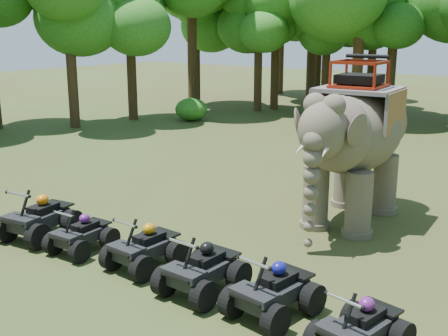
{
  "coord_description": "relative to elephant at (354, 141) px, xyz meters",
  "views": [
    {
      "loc": [
        8.24,
        -9.68,
        5.36
      ],
      "look_at": [
        0.0,
        1.2,
        1.9
      ],
      "focal_mm": 45.0,
      "sensor_mm": 36.0,
      "label": 1
    }
  ],
  "objects": [
    {
      "name": "tree_30",
      "position": [
        -13.97,
        16.11,
        1.34
      ],
      "size": [
        5.09,
        5.09,
        7.26
      ],
      "primitive_type": null,
      "color": "#195114",
      "rests_on": "ground"
    },
    {
      "name": "tree_42",
      "position": [
        -12.64,
        20.68,
        2.56
      ],
      "size": [
        6.79,
        6.79,
        9.7
      ],
      "primitive_type": null,
      "color": "#195114",
      "rests_on": "ground"
    },
    {
      "name": "tree_32",
      "position": [
        -5.93,
        18.04,
        1.79
      ],
      "size": [
        5.7,
        5.7,
        8.15
      ],
      "primitive_type": null,
      "color": "#195114",
      "rests_on": "ground"
    },
    {
      "name": "atv_0",
      "position": [
        -5.85,
        -6.19,
        -1.6
      ],
      "size": [
        1.62,
        2.05,
        1.38
      ],
      "primitive_type": null,
      "rotation": [
        0.0,
        0.0,
        0.15
      ],
      "color": "black",
      "rests_on": "ground"
    },
    {
      "name": "atv_2",
      "position": [
        -2.32,
        -5.88,
        -1.66
      ],
      "size": [
        1.3,
        1.74,
        1.26
      ],
      "primitive_type": null,
      "rotation": [
        0.0,
        0.0,
        -0.04
      ],
      "color": "black",
      "rests_on": "ground"
    },
    {
      "name": "tree_31",
      "position": [
        -10.44,
        18.61,
        1.41
      ],
      "size": [
        5.18,
        5.18,
        7.39
      ],
      "primitive_type": null,
      "color": "#195114",
      "rests_on": "ground"
    },
    {
      "name": "tree_29",
      "position": [
        -17.14,
        13.34,
        2.68
      ],
      "size": [
        6.95,
        6.95,
        9.93
      ],
      "primitive_type": null,
      "color": "#195114",
      "rests_on": "ground"
    },
    {
      "name": "tree_40",
      "position": [
        -14.05,
        24.34,
        1.93
      ],
      "size": [
        5.9,
        5.9,
        8.43
      ],
      "primitive_type": null,
      "color": "#195114",
      "rests_on": "ground"
    },
    {
      "name": "atv_1",
      "position": [
        -4.23,
        -6.14,
        -1.72
      ],
      "size": [
        1.23,
        1.61,
        1.14
      ],
      "primitive_type": null,
      "rotation": [
        0.0,
        0.0,
        0.07
      ],
      "color": "black",
      "rests_on": "ground"
    },
    {
      "name": "tree_44",
      "position": [
        -10.69,
        24.1,
        1.28
      ],
      "size": [
        5.0,
        5.0,
        7.14
      ],
      "primitive_type": null,
      "color": "#195114",
      "rests_on": "ground"
    },
    {
      "name": "atv_5",
      "position": [
        3.03,
        -6.2,
        -1.69
      ],
      "size": [
        1.44,
        1.8,
        1.21
      ],
      "primitive_type": null,
      "rotation": [
        0.0,
        0.0,
        -0.17
      ],
      "color": "black",
      "rests_on": "ground"
    },
    {
      "name": "atv_4",
      "position": [
        1.18,
        -5.98,
        -1.64
      ],
      "size": [
        1.47,
        1.88,
        1.29
      ],
      "primitive_type": null,
      "rotation": [
        0.0,
        0.0,
        -0.12
      ],
      "color": "black",
      "rests_on": "ground"
    },
    {
      "name": "tree_28",
      "position": [
        -17.88,
        8.75,
        1.79
      ],
      "size": [
        5.71,
        5.71,
        8.16
      ],
      "primitive_type": null,
      "color": "#195114",
      "rests_on": "ground"
    },
    {
      "name": "tree_41",
      "position": [
        -19.33,
        16.33,
        1.81
      ],
      "size": [
        5.74,
        5.74,
        8.2
      ],
      "primitive_type": null,
      "color": "#195114",
      "rests_on": "ground"
    },
    {
      "name": "tree_37",
      "position": [
        -17.9,
        25.23,
        2.03
      ],
      "size": [
        6.05,
        6.05,
        8.64
      ],
      "primitive_type": null,
      "color": "#195114",
      "rests_on": "ground"
    },
    {
      "name": "tree_34",
      "position": [
        -13.45,
        17.29,
        1.39
      ],
      "size": [
        5.15,
        5.15,
        7.36
      ],
      "primitive_type": null,
      "color": "#195114",
      "rests_on": "ground"
    },
    {
      "name": "atv_3",
      "position": [
        -0.49,
        -6.06,
        -1.63
      ],
      "size": [
        1.32,
        1.79,
        1.31
      ],
      "primitive_type": null,
      "rotation": [
        0.0,
        0.0,
        -0.02
      ],
      "color": "black",
      "rests_on": "ground"
    },
    {
      "name": "tree_35",
      "position": [
        -8.39,
        21.06,
        1.64
      ],
      "size": [
        5.49,
        5.49,
        7.85
      ],
      "primitive_type": null,
      "color": "#195114",
      "rests_on": "ground"
    },
    {
      "name": "tree_38",
      "position": [
        -7.2,
        16.17,
        2.96
      ],
      "size": [
        7.35,
        7.35,
        10.5
      ],
      "primitive_type": null,
      "color": "#195114",
      "rests_on": "ground"
    },
    {
      "name": "elephant",
      "position": [
        0.0,
        0.0,
        0.0
      ],
      "size": [
        2.85,
        5.63,
        4.58
      ],
      "primitive_type": null,
      "rotation": [
        0.0,
        0.0,
        0.09
      ],
      "color": "brown",
      "rests_on": "ground"
    },
    {
      "name": "tree_27",
      "position": [
        -18.45,
        4.94,
        1.74
      ],
      "size": [
        5.64,
        5.64,
        8.06
      ],
      "primitive_type": null,
      "color": "#195114",
      "rests_on": "ground"
    },
    {
      "name": "ground",
      "position": [
        -1.95,
        -4.59,
        -2.29
      ],
      "size": [
        110.0,
        110.0,
        0.0
      ],
      "primitive_type": "plane",
      "color": "#47381E",
      "rests_on": "ground"
    }
  ]
}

